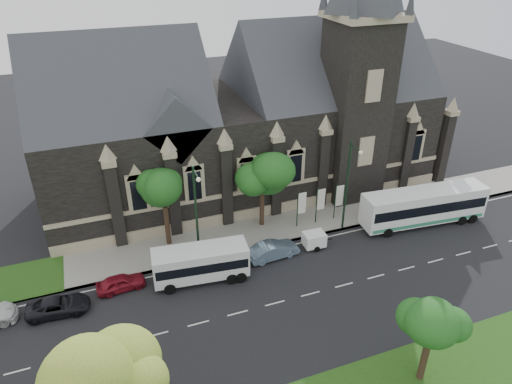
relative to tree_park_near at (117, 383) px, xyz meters
name	(u,v)px	position (x,y,z in m)	size (l,w,h in m)	color
ground	(275,303)	(11.77, 8.77, -6.42)	(160.00, 160.00, 0.00)	black
sidewalk	(236,236)	(11.77, 18.27, -6.34)	(80.00, 5.00, 0.15)	gray
museum	(252,115)	(16.89, 27.55, 1.75)	(40.00, 17.70, 29.90)	black
tree_park_near	(117,383)	(0.00, 0.00, 0.00)	(4.42, 4.42, 8.56)	black
tree_park_east	(433,321)	(17.95, -0.55, -1.80)	(3.40, 3.40, 6.28)	black
tree_walk_right	(263,170)	(14.98, 19.48, -0.60)	(4.08, 4.08, 7.80)	black
tree_walk_left	(165,187)	(5.97, 19.47, -0.68)	(3.91, 3.91, 7.64)	black
street_lamp_near	(348,182)	(21.77, 15.86, -1.30)	(0.36, 1.88, 9.00)	black
street_lamp_mid	(197,210)	(7.77, 15.86, -1.30)	(0.36, 1.88, 9.00)	black
banner_flag_left	(300,205)	(18.06, 17.77, -4.03)	(0.90, 0.10, 4.00)	black
banner_flag_center	(319,202)	(20.06, 17.77, -4.03)	(0.90, 0.10, 4.00)	black
banner_flag_right	(338,198)	(22.06, 17.77, -4.03)	(0.90, 0.10, 4.00)	black
tour_coach	(424,206)	(29.38, 14.21, -4.47)	(12.43, 3.71, 3.57)	white
shuttle_bus	(201,262)	(7.32, 13.57, -4.73)	(7.79, 3.37, 2.92)	silver
box_trailer	(314,239)	(17.84, 14.30, -5.58)	(2.77, 1.63, 1.47)	white
sedan	(273,250)	(13.85, 14.20, -5.67)	(1.58, 4.52, 1.49)	#748EA8
car_far_red	(121,283)	(1.03, 14.57, -5.77)	(1.52, 3.79, 1.29)	maroon
car_far_black	(58,306)	(-3.60, 13.52, -5.79)	(2.07, 4.49, 1.25)	black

